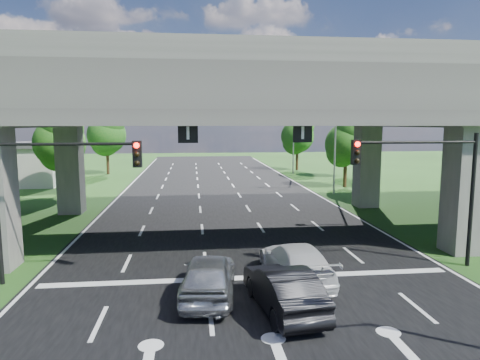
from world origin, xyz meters
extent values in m
plane|color=#204315|center=(0.00, 0.00, 0.00)|extent=(160.00, 160.00, 0.00)
cube|color=black|center=(0.00, 10.00, 0.01)|extent=(18.00, 120.00, 0.03)
cube|color=#383533|center=(0.00, 12.00, 8.00)|extent=(80.00, 15.00, 2.00)
cube|color=#5F5C57|center=(0.00, 4.75, 9.50)|extent=(80.00, 0.50, 1.00)
cube|color=#5F5C57|center=(0.00, 19.25, 9.50)|extent=(80.00, 0.50, 1.00)
cube|color=#5F5C57|center=(-11.00, 18.00, 3.50)|extent=(1.60, 1.60, 7.00)
cube|color=#5F5C57|center=(11.00, 6.00, 3.50)|extent=(1.60, 1.60, 7.00)
cube|color=#5F5C57|center=(11.00, 18.00, 3.50)|extent=(1.60, 1.60, 7.00)
cube|color=black|center=(-2.50, 5.00, 6.00)|extent=(0.85, 0.06, 0.85)
cube|color=black|center=(2.50, 5.00, 6.00)|extent=(0.85, 0.06, 0.85)
cylinder|color=black|center=(10.00, 4.00, 3.00)|extent=(0.18, 0.18, 6.00)
cylinder|color=black|center=(7.25, 4.00, 5.60)|extent=(5.50, 0.12, 0.12)
cube|color=black|center=(4.50, 3.82, 5.20)|extent=(0.35, 0.28, 1.05)
sphere|color=#FF0C05|center=(4.50, 3.66, 5.55)|extent=(0.22, 0.22, 0.22)
cylinder|color=black|center=(-7.25, 4.00, 5.60)|extent=(5.50, 0.12, 0.12)
cube|color=black|center=(-4.50, 3.82, 5.20)|extent=(0.35, 0.28, 1.05)
sphere|color=#FF0C05|center=(-4.50, 3.66, 5.55)|extent=(0.22, 0.22, 0.22)
cylinder|color=gray|center=(10.50, 24.00, 5.00)|extent=(0.16, 0.16, 10.00)
cylinder|color=gray|center=(9.00, 24.00, 9.70)|extent=(3.00, 0.10, 0.10)
cube|color=gray|center=(7.50, 24.00, 9.60)|extent=(0.60, 0.25, 0.18)
cylinder|color=gray|center=(10.50, 40.00, 5.00)|extent=(0.16, 0.16, 10.00)
cylinder|color=gray|center=(9.00, 40.00, 9.70)|extent=(3.00, 0.10, 0.10)
cube|color=gray|center=(7.50, 40.00, 9.60)|extent=(0.60, 0.25, 0.18)
cylinder|color=black|center=(-14.00, 26.00, 1.65)|extent=(0.36, 0.36, 3.30)
sphere|color=#165518|center=(-14.00, 26.00, 4.65)|extent=(4.50, 4.50, 4.50)
sphere|color=#165518|center=(-13.60, 25.70, 6.00)|extent=(3.60, 3.60, 3.60)
sphere|color=#165518|center=(-14.30, 26.40, 3.75)|extent=(3.30, 3.30, 3.30)
cylinder|color=black|center=(-17.00, 34.00, 1.43)|extent=(0.36, 0.36, 2.86)
sphere|color=#165518|center=(-17.00, 34.00, 4.03)|extent=(3.90, 3.90, 3.90)
sphere|color=#165518|center=(-16.60, 33.70, 5.20)|extent=(3.12, 3.12, 3.12)
sphere|color=#165518|center=(-17.30, 34.40, 3.25)|extent=(2.86, 2.86, 2.86)
cylinder|color=black|center=(-13.00, 42.00, 1.76)|extent=(0.36, 0.36, 3.52)
sphere|color=#165518|center=(-13.00, 42.00, 4.96)|extent=(4.80, 4.80, 4.80)
sphere|color=#165518|center=(-12.60, 41.70, 6.40)|extent=(3.84, 3.84, 3.84)
sphere|color=#165518|center=(-13.30, 42.40, 4.00)|extent=(3.52, 3.52, 3.52)
cylinder|color=black|center=(13.00, 28.00, 1.54)|extent=(0.36, 0.36, 3.08)
sphere|color=#165518|center=(13.00, 28.00, 4.34)|extent=(4.20, 4.20, 4.20)
sphere|color=#165518|center=(13.40, 27.70, 5.60)|extent=(3.36, 3.36, 3.36)
sphere|color=#165518|center=(12.70, 28.40, 3.50)|extent=(3.08, 3.08, 3.08)
cylinder|color=black|center=(16.00, 36.00, 1.43)|extent=(0.36, 0.36, 2.86)
sphere|color=#165518|center=(16.00, 36.00, 4.03)|extent=(3.90, 3.90, 3.90)
sphere|color=#165518|center=(16.40, 35.70, 5.20)|extent=(3.12, 3.12, 3.12)
sphere|color=#165518|center=(15.70, 36.40, 3.25)|extent=(2.86, 2.86, 2.86)
cylinder|color=black|center=(12.00, 44.00, 1.65)|extent=(0.36, 0.36, 3.30)
sphere|color=#165518|center=(12.00, 44.00, 4.65)|extent=(4.50, 4.50, 4.50)
sphere|color=#165518|center=(12.40, 43.70, 6.00)|extent=(3.60, 3.60, 3.60)
sphere|color=#165518|center=(11.70, 44.40, 3.75)|extent=(3.30, 3.30, 3.30)
imported|color=#9DA0A5|center=(-1.80, 1.74, 0.84)|extent=(2.45, 4.96, 1.63)
imported|color=black|center=(0.69, 0.30, 0.80)|extent=(2.27, 4.87, 1.54)
imported|color=silver|center=(1.80, 3.00, 0.80)|extent=(2.42, 5.39, 1.53)
camera|label=1|loc=(-2.33, -13.44, 6.41)|focal=32.00mm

